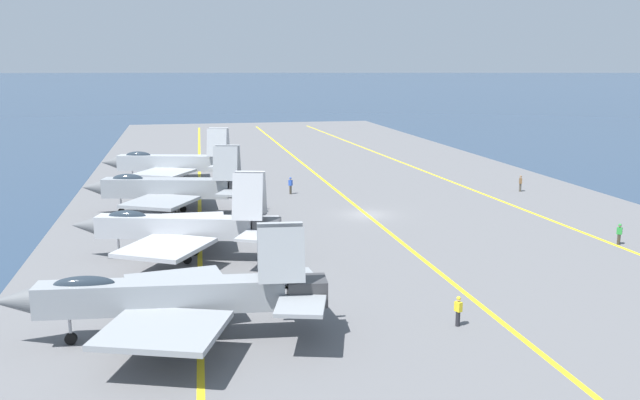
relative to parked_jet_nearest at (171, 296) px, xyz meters
The scene contains 13 objects.
ground_plane 31.51m from the parked_jet_nearest, 33.85° to the right, with size 2000.00×2000.00×0.00m, color navy.
carrier_deck 31.49m from the parked_jet_nearest, 33.85° to the right, with size 201.46×55.70×0.40m, color slate.
deck_stripe_foul_line 41.96m from the parked_jet_nearest, 51.53° to the right, with size 181.32×0.36×0.01m, color yellow.
deck_stripe_centerline 31.47m from the parked_jet_nearest, 33.85° to the right, with size 181.32×0.36×0.01m, color yellow.
deck_stripe_edge_line 26.26m from the parked_jet_nearest, ahead, with size 181.32×0.36×0.01m, color yellow.
parked_jet_nearest is the anchor object (origin of this frame).
parked_jet_second 14.63m from the parked_jet_nearest, ahead, with size 13.58×15.20×6.41m.
parked_jet_third 29.61m from the parked_jet_nearest, ahead, with size 13.59×15.84×6.50m.
parked_jet_fourth 45.95m from the parked_jet_nearest, ahead, with size 13.73×16.05×6.58m.
crew_yellow_vest 15.03m from the parked_jet_nearest, 94.57° to the right, with size 0.45×0.39×1.67m.
crew_green_vest 35.82m from the parked_jet_nearest, 70.67° to the right, with size 0.45×0.45×1.67m.
crew_blue_vest 39.39m from the parked_jet_nearest, 18.02° to the right, with size 0.45×0.46×1.83m.
crew_brown_vest 50.14m from the parked_jet_nearest, 47.69° to the right, with size 0.44×0.36×1.78m.
Camera 1 is at (-59.22, 16.75, 14.23)m, focal length 38.00 mm.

